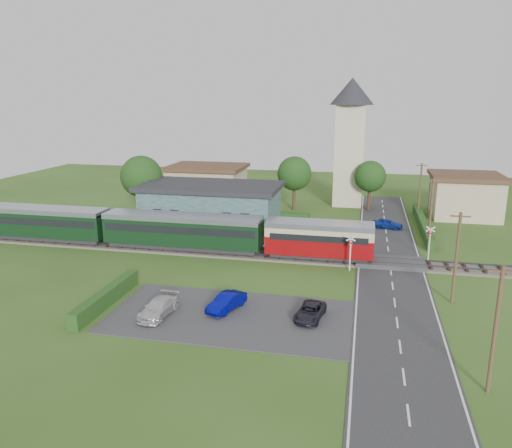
% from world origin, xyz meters
% --- Properties ---
extents(ground, '(120.00, 120.00, 0.00)m').
position_xyz_m(ground, '(0.00, 0.00, 0.00)').
color(ground, '#2D4C19').
extents(railway_track, '(76.00, 3.20, 0.49)m').
position_xyz_m(railway_track, '(0.00, 2.00, 0.11)').
color(railway_track, '#4C443D').
rests_on(railway_track, ground).
extents(road, '(6.00, 70.00, 0.05)m').
position_xyz_m(road, '(10.00, 0.00, 0.03)').
color(road, '#28282B').
rests_on(road, ground).
extents(car_park, '(17.00, 9.00, 0.08)m').
position_xyz_m(car_park, '(-1.50, -12.00, 0.04)').
color(car_park, '#333335').
rests_on(car_park, ground).
extents(crossing_deck, '(6.20, 3.40, 0.45)m').
position_xyz_m(crossing_deck, '(10.00, 2.00, 0.23)').
color(crossing_deck, '#333335').
rests_on(crossing_deck, ground).
extents(platform, '(30.00, 3.00, 0.45)m').
position_xyz_m(platform, '(-10.00, 5.20, 0.23)').
color(platform, gray).
rests_on(platform, ground).
extents(equipment_hut, '(2.30, 2.30, 2.55)m').
position_xyz_m(equipment_hut, '(-18.00, 5.20, 1.75)').
color(equipment_hut, beige).
rests_on(equipment_hut, platform).
extents(station_building, '(16.00, 9.00, 5.30)m').
position_xyz_m(station_building, '(-10.00, 10.99, 2.69)').
color(station_building, '#264648').
rests_on(station_building, ground).
extents(train, '(43.20, 2.90, 3.40)m').
position_xyz_m(train, '(-13.34, 2.00, 2.18)').
color(train, '#232328').
rests_on(train, ground).
extents(church_tower, '(6.00, 6.00, 17.60)m').
position_xyz_m(church_tower, '(5.00, 28.00, 10.23)').
color(church_tower, beige).
rests_on(church_tower, ground).
extents(house_west, '(10.80, 8.80, 5.50)m').
position_xyz_m(house_west, '(-15.00, 25.00, 2.79)').
color(house_west, tan).
rests_on(house_west, ground).
extents(house_east, '(8.80, 8.80, 5.50)m').
position_xyz_m(house_east, '(20.00, 24.00, 2.80)').
color(house_east, tan).
rests_on(house_east, ground).
extents(hedge_carpark, '(0.80, 9.00, 1.20)m').
position_xyz_m(hedge_carpark, '(-11.00, -12.00, 0.60)').
color(hedge_carpark, '#193814').
rests_on(hedge_carpark, ground).
extents(hedge_roadside, '(0.80, 18.00, 1.20)m').
position_xyz_m(hedge_roadside, '(14.20, 16.00, 0.60)').
color(hedge_roadside, '#193814').
rests_on(hedge_roadside, ground).
extents(hedge_station, '(22.00, 0.80, 1.30)m').
position_xyz_m(hedge_station, '(-10.00, 15.50, 0.65)').
color(hedge_station, '#193814').
rests_on(hedge_station, ground).
extents(tree_a, '(5.20, 5.20, 8.00)m').
position_xyz_m(tree_a, '(-20.00, 14.00, 5.38)').
color(tree_a, '#332316').
rests_on(tree_a, ground).
extents(tree_b, '(4.60, 4.60, 7.34)m').
position_xyz_m(tree_b, '(-2.00, 23.00, 5.02)').
color(tree_b, '#332316').
rests_on(tree_b, ground).
extents(tree_c, '(4.20, 4.20, 6.78)m').
position_xyz_m(tree_c, '(8.00, 25.00, 4.65)').
color(tree_c, '#332316').
rests_on(tree_c, ground).
extents(utility_pole_a, '(1.40, 0.22, 7.00)m').
position_xyz_m(utility_pole_a, '(14.20, -18.00, 3.63)').
color(utility_pole_a, '#473321').
rests_on(utility_pole_a, ground).
extents(utility_pole_b, '(1.40, 0.22, 7.00)m').
position_xyz_m(utility_pole_b, '(14.20, -6.00, 3.63)').
color(utility_pole_b, '#473321').
rests_on(utility_pole_b, ground).
extents(utility_pole_c, '(1.40, 0.22, 7.00)m').
position_xyz_m(utility_pole_c, '(14.20, 10.00, 3.63)').
color(utility_pole_c, '#473321').
rests_on(utility_pole_c, ground).
extents(utility_pole_d, '(1.40, 0.22, 7.00)m').
position_xyz_m(utility_pole_d, '(14.20, 22.00, 3.63)').
color(utility_pole_d, '#473321').
rests_on(utility_pole_d, ground).
extents(crossing_signal_near, '(0.84, 0.28, 3.28)m').
position_xyz_m(crossing_signal_near, '(6.40, -0.41, 2.14)').
color(crossing_signal_near, silver).
rests_on(crossing_signal_near, ground).
extents(crossing_signal_far, '(0.84, 0.28, 3.28)m').
position_xyz_m(crossing_signal_far, '(13.60, 4.39, 2.14)').
color(crossing_signal_far, silver).
rests_on(crossing_signal_far, ground).
extents(streetlamp_west, '(0.30, 0.30, 5.15)m').
position_xyz_m(streetlamp_west, '(-22.00, 20.00, 3.04)').
color(streetlamp_west, '#3F3F47').
rests_on(streetlamp_west, ground).
extents(streetlamp_east, '(0.30, 0.30, 5.15)m').
position_xyz_m(streetlamp_east, '(16.00, 27.00, 3.04)').
color(streetlamp_east, '#3F3F47').
rests_on(streetlamp_east, ground).
extents(car_on_road, '(3.65, 1.91, 1.18)m').
position_xyz_m(car_on_road, '(10.19, 15.36, 0.64)').
color(car_on_road, navy).
rests_on(car_on_road, road).
extents(car_park_blue, '(2.39, 3.84, 1.19)m').
position_xyz_m(car_park_blue, '(-1.98, -11.05, 0.68)').
color(car_park_blue, '#030673').
rests_on(car_park_blue, car_park).
extents(car_park_silver, '(1.96, 4.21, 1.19)m').
position_xyz_m(car_park_silver, '(-6.40, -12.99, 0.68)').
color(car_park_silver, beige).
rests_on(car_park_silver, car_park).
extents(car_park_dark, '(2.17, 3.80, 1.00)m').
position_xyz_m(car_park_dark, '(4.09, -11.21, 0.58)').
color(car_park_dark, black).
rests_on(car_park_dark, car_park).
extents(pedestrian_near, '(0.76, 0.58, 1.87)m').
position_xyz_m(pedestrian_near, '(-3.34, 5.07, 1.38)').
color(pedestrian_near, gray).
rests_on(pedestrian_near, platform).
extents(pedestrian_far, '(0.92, 1.07, 1.88)m').
position_xyz_m(pedestrian_far, '(-15.30, 5.15, 1.39)').
color(pedestrian_far, gray).
rests_on(pedestrian_far, platform).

